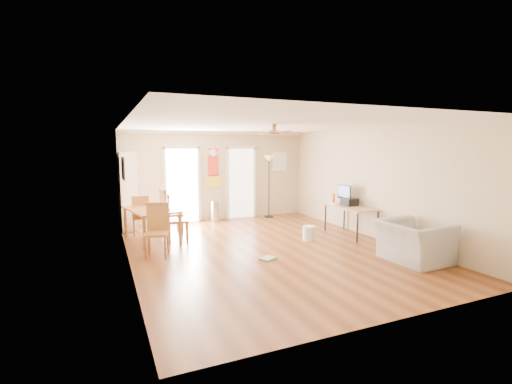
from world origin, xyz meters
name	(u,v)px	position (x,y,z in m)	size (l,w,h in m)	color
floor	(267,249)	(0.00, 0.00, 0.00)	(7.00, 7.00, 0.00)	brown
ceiling	(268,125)	(0.00, 0.00, 2.60)	(5.50, 7.00, 0.00)	silver
wall_back	(217,176)	(0.00, 3.50, 1.30)	(5.50, 0.04, 2.60)	beige
wall_front	(393,219)	(0.00, -3.50, 1.30)	(5.50, 0.04, 2.60)	beige
wall_left	(127,195)	(-2.75, 0.00, 1.30)	(0.04, 7.00, 2.60)	beige
wall_right	(372,183)	(2.75, 0.00, 1.30)	(0.04, 7.00, 2.60)	beige
crown_molding	(268,126)	(0.00, 0.00, 2.56)	(5.50, 7.00, 0.08)	white
kitchen_doorway	(182,186)	(-1.05, 3.48, 1.05)	(0.90, 0.10, 2.10)	white
bathroom_doorway	(241,183)	(0.75, 3.48, 1.05)	(0.80, 0.10, 2.10)	white
wall_decal	(213,168)	(-0.13, 3.48, 1.55)	(0.46, 0.03, 1.10)	red
ac_grille	(279,161)	(2.05, 3.47, 1.70)	(0.50, 0.04, 0.60)	white
framed_poster	(123,168)	(-2.73, 1.40, 1.70)	(0.04, 0.66, 0.48)	black
ceiling_fan	(274,132)	(0.00, -0.30, 2.43)	(1.24, 1.24, 0.20)	#593819
bookshelf	(128,191)	(-2.53, 3.17, 1.01)	(0.41, 0.91, 2.03)	white
dining_table	(152,225)	(-2.15, 1.64, 0.38)	(0.91, 1.51, 0.76)	#9D6332
dining_chair_right_a	(172,212)	(-1.60, 2.15, 0.56)	(0.46, 0.46, 1.13)	olive
dining_chair_right_b	(178,218)	(-1.60, 1.36, 0.55)	(0.45, 0.45, 1.09)	#A15C34
dining_chair_near	(157,231)	(-2.22, 0.37, 0.52)	(0.43, 0.43, 1.04)	#A87236
dining_chair_far	(141,215)	(-2.31, 2.42, 0.49)	(0.40, 0.40, 0.97)	#A16A33
trash_can	(216,211)	(-0.15, 3.22, 0.30)	(0.28, 0.28, 0.60)	#B2B2B4
torchiere_lamp	(269,186)	(1.55, 3.18, 0.95)	(0.36, 0.36, 1.90)	black
computer_desk	(350,221)	(2.37, 0.28, 0.36)	(0.66, 1.33, 0.71)	tan
imac	(344,195)	(2.47, 0.69, 0.95)	(0.07, 0.52, 0.48)	black
keyboard	(334,204)	(2.20, 0.74, 0.72)	(0.13, 0.41, 0.02)	white
printer	(350,202)	(2.45, 0.44, 0.80)	(0.30, 0.35, 0.18)	black
orange_bottle	(333,198)	(2.30, 0.90, 0.84)	(0.08, 0.08, 0.25)	orange
wastebasket_a	(309,233)	(1.20, 0.30, 0.16)	(0.28, 0.28, 0.33)	silver
floor_cloth	(268,258)	(-0.29, -0.66, 0.02)	(0.29, 0.23, 0.04)	gray
armchair	(413,242)	(2.15, -1.84, 0.38)	(1.17, 1.02, 0.76)	gray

